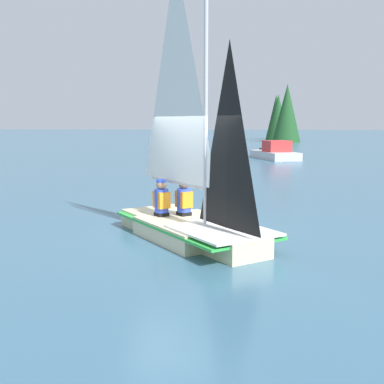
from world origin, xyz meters
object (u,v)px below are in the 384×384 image
(sailor_helm, at_px, (184,204))
(sailor_crew, at_px, (162,204))
(sailboat_main, at_px, (191,198))
(motorboat_distant, at_px, (275,153))

(sailor_helm, height_order, sailor_crew, same)
(sailboat_main, relative_size, sailor_helm, 5.00)
(sailor_helm, height_order, motorboat_distant, motorboat_distant)
(sailboat_main, relative_size, motorboat_distant, 1.27)
(sailor_helm, distance_m, motorboat_distant, 21.33)
(sailboat_main, distance_m, motorboat_distant, 21.85)
(sailor_helm, xyz_separation_m, sailor_crew, (-0.12, 0.47, 0.00))
(sailboat_main, height_order, sailor_crew, sailboat_main)
(sailor_crew, bearing_deg, sailor_helm, 67.18)
(sailor_helm, bearing_deg, sailor_crew, -112.82)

